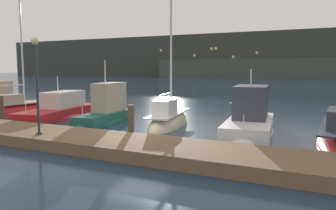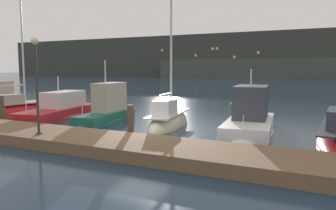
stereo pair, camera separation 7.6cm
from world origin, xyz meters
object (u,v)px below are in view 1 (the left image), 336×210
Objects in this scene: motorboat_berth_3 at (59,113)px; sailboat_berth_5 at (168,123)px; motorboat_berth_4 at (106,116)px; channel_buoy at (238,98)px; dock_lamppost at (36,70)px; motorboat_berth_6 at (250,122)px; sailboat_berth_2 at (15,110)px.

sailboat_berth_5 is (7.91, 0.09, -0.12)m from motorboat_berth_3.
motorboat_berth_4 is (4.11, -0.43, 0.13)m from motorboat_berth_3.
motorboat_berth_4 is 13.40m from channel_buoy.
channel_buoy is (8.81, 12.12, 0.35)m from motorboat_berth_3.
motorboat_berth_4 is 6.52m from dock_lamppost.
motorboat_berth_6 is at bearing 6.76° from motorboat_berth_4.
channel_buoy is at bearing 85.71° from sailboat_berth_5.
motorboat_berth_4 is at bearing -172.11° from sailboat_berth_5.
motorboat_berth_6 reaches higher than motorboat_berth_3.
sailboat_berth_5 is at bearing 0.69° from motorboat_berth_3.
sailboat_berth_2 reaches higher than motorboat_berth_6.
sailboat_berth_5 reaches higher than channel_buoy.
sailboat_berth_2 is 2.56× the size of dock_lamppost.
sailboat_berth_2 is 1.10× the size of sailboat_berth_5.
sailboat_berth_2 is 4.68m from motorboat_berth_3.
motorboat_berth_3 is (4.65, -0.51, 0.14)m from sailboat_berth_2.
motorboat_berth_4 is 3.85m from sailboat_berth_5.
motorboat_berth_3 is 1.39× the size of motorboat_berth_4.
motorboat_berth_3 is 1.87× the size of dock_lamppost.
sailboat_berth_2 is 1.36× the size of motorboat_berth_3.
motorboat_berth_4 is 8.20m from motorboat_berth_6.
motorboat_berth_4 is 0.80× the size of motorboat_berth_6.
motorboat_berth_3 is 1.11× the size of motorboat_berth_6.
channel_buoy is at bearing 106.56° from motorboat_berth_6.
dock_lamppost reaches higher than motorboat_berth_4.
sailboat_berth_2 is at bearing 178.12° from sailboat_berth_5.
sailboat_berth_2 reaches higher than motorboat_berth_4.
channel_buoy is (0.90, 12.02, 0.46)m from sailboat_berth_5.
motorboat_berth_3 is 12.27m from motorboat_berth_6.
motorboat_berth_6 is at bearing 43.42° from dock_lamppost.
sailboat_berth_5 is (3.80, 0.53, -0.25)m from motorboat_berth_4.
dock_lamppost reaches higher than motorboat_berth_6.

